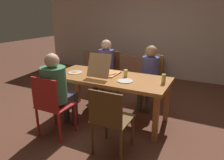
# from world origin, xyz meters

# --- Properties ---
(ground_plane) EXTENTS (20.00, 20.00, 0.00)m
(ground_plane) POSITION_xyz_m (0.00, 0.00, 0.00)
(ground_plane) COLOR brown
(back_wall) EXTENTS (7.18, 0.12, 2.97)m
(back_wall) POSITION_xyz_m (0.00, 2.88, 1.48)
(back_wall) COLOR beige
(back_wall) RESTS_ON ground
(dining_table) EXTENTS (1.94, 0.84, 0.75)m
(dining_table) POSITION_xyz_m (0.00, 0.00, 0.67)
(dining_table) COLOR #B67038
(dining_table) RESTS_ON ground
(chair_0) EXTENTS (0.44, 0.38, 0.98)m
(chair_0) POSITION_xyz_m (-0.47, 0.88, 0.54)
(chair_0) COLOR brown
(chair_0) RESTS_ON ground
(person_0) EXTENTS (0.31, 0.53, 1.23)m
(person_0) POSITION_xyz_m (-0.47, 0.73, 0.72)
(person_0) COLOR #42304C
(person_0) RESTS_ON ground
(chair_1) EXTENTS (0.39, 0.40, 0.97)m
(chair_1) POSITION_xyz_m (0.45, 0.90, 0.51)
(chair_1) COLOR olive
(chair_1) RESTS_ON ground
(person_1) EXTENTS (0.31, 0.53, 1.18)m
(person_1) POSITION_xyz_m (0.45, 0.75, 0.69)
(person_1) COLOR #3E3F37
(person_1) RESTS_ON ground
(chair_2) EXTENTS (0.46, 0.42, 0.92)m
(chair_2) POSITION_xyz_m (-0.47, -0.88, 0.52)
(chair_2) COLOR #AC2524
(chair_2) RESTS_ON ground
(person_2) EXTENTS (0.35, 0.55, 1.22)m
(person_2) POSITION_xyz_m (-0.47, -0.73, 0.72)
(person_2) COLOR #3A3240
(person_2) RESTS_ON ground
(chair_3) EXTENTS (0.46, 0.44, 0.89)m
(chair_3) POSITION_xyz_m (0.45, -0.87, 0.50)
(chair_3) COLOR brown
(chair_3) RESTS_ON ground
(pizza_box_0) EXTENTS (0.39, 0.52, 0.39)m
(pizza_box_0) POSITION_xyz_m (-0.11, 0.06, 0.80)
(pizza_box_0) COLOR tan
(pizza_box_0) RESTS_ON dining_table
(plate_0) EXTENTS (0.24, 0.24, 0.01)m
(plate_0) POSITION_xyz_m (0.33, -0.11, 0.75)
(plate_0) COLOR white
(plate_0) RESTS_ON dining_table
(plate_1) EXTENTS (0.25, 0.25, 0.03)m
(plate_1) POSITION_xyz_m (-0.63, -0.06, 0.76)
(plate_1) COLOR white
(plate_1) RESTS_ON dining_table
(drinking_glass_0) EXTENTS (0.06, 0.06, 0.14)m
(drinking_glass_0) POSITION_xyz_m (0.87, 0.04, 0.82)
(drinking_glass_0) COLOR #DFCD5F
(drinking_glass_0) RESTS_ON dining_table
(drinking_glass_1) EXTENTS (0.07, 0.07, 0.13)m
(drinking_glass_1) POSITION_xyz_m (0.25, 0.08, 0.81)
(drinking_glass_1) COLOR #DCCA64
(drinking_glass_1) RESTS_ON dining_table
(couch) EXTENTS (2.02, 0.92, 0.73)m
(couch) POSITION_xyz_m (-0.73, 2.23, 0.26)
(couch) COLOR #9B674A
(couch) RESTS_ON ground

